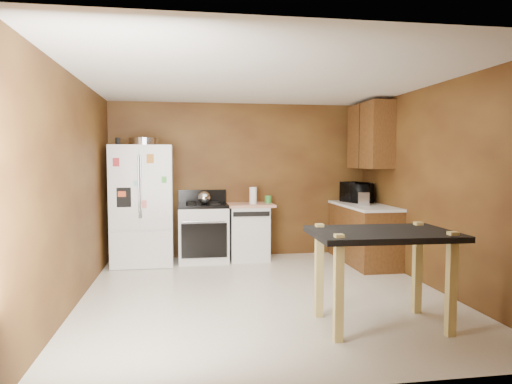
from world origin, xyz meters
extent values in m
plane|color=silver|center=(0.00, 0.00, 0.00)|extent=(4.50, 4.50, 0.00)
plane|color=white|center=(0.00, 0.00, 2.50)|extent=(4.50, 4.50, 0.00)
plane|color=brown|center=(0.00, 2.25, 1.25)|extent=(4.20, 0.00, 4.20)
plane|color=brown|center=(0.00, -2.25, 1.25)|extent=(4.20, 0.00, 4.20)
plane|color=brown|center=(-2.10, 0.00, 1.25)|extent=(0.00, 4.50, 4.50)
plane|color=brown|center=(2.10, 0.00, 1.25)|extent=(0.00, 4.50, 4.50)
cylinder|color=silver|center=(-1.52, 1.87, 1.86)|extent=(0.44, 0.44, 0.11)
cylinder|color=black|center=(-1.88, 1.72, 1.85)|extent=(0.07, 0.07, 0.11)
sphere|color=silver|center=(-0.63, 1.85, 1.00)|extent=(0.20, 0.20, 0.20)
cylinder|color=white|center=(0.14, 1.86, 1.02)|extent=(0.12, 0.12, 0.27)
cylinder|color=green|center=(0.40, 2.01, 0.95)|extent=(0.13, 0.13, 0.12)
cube|color=silver|center=(1.77, 1.40, 1.00)|extent=(0.25, 0.31, 0.20)
imported|color=black|center=(1.81, 1.79, 1.05)|extent=(0.49, 0.61, 0.29)
cube|color=white|center=(-1.55, 1.88, 0.90)|extent=(0.90, 0.75, 1.80)
cube|color=white|center=(-1.78, 1.49, 1.18)|extent=(0.43, 0.02, 1.20)
cube|color=white|center=(-1.32, 1.49, 1.18)|extent=(0.43, 0.02, 1.20)
cube|color=white|center=(-1.55, 1.49, 0.28)|extent=(0.88, 0.02, 0.54)
cube|color=black|center=(-1.78, 1.48, 1.05)|extent=(0.20, 0.01, 0.28)
cylinder|color=silver|center=(-1.56, 1.46, 1.20)|extent=(0.02, 0.02, 0.90)
cylinder|color=silver|center=(-1.54, 1.46, 1.20)|extent=(0.02, 0.02, 0.90)
cube|color=#B92B30|center=(-1.87, 1.46, 1.55)|extent=(0.09, 0.00, 0.12)
cube|color=orange|center=(-1.40, 1.46, 1.60)|extent=(0.10, 0.00, 0.13)
cube|color=#55CA48|center=(-1.21, 1.46, 1.30)|extent=(0.07, 0.00, 0.09)
cube|color=#DE5025|center=(-1.80, 1.46, 1.10)|extent=(0.11, 0.00, 0.08)
cube|color=#FF7F71|center=(-1.50, 1.46, 0.95)|extent=(0.08, 0.00, 0.11)
cube|color=white|center=(-1.25, 1.46, 0.80)|extent=(0.09, 0.00, 0.10)
cube|color=#90D8D0|center=(-1.60, 1.46, 1.25)|extent=(0.07, 0.00, 0.07)
cube|color=white|center=(-0.64, 1.93, 0.42)|extent=(0.76, 0.65, 0.85)
cube|color=black|center=(-0.64, 1.93, 0.88)|extent=(0.76, 0.65, 0.05)
cube|color=black|center=(-0.64, 2.21, 1.00)|extent=(0.76, 0.06, 0.20)
cube|color=black|center=(-0.64, 1.59, 0.38)|extent=(0.68, 0.02, 0.52)
cylinder|color=silver|center=(-0.64, 1.58, 0.67)|extent=(0.62, 0.02, 0.02)
cylinder|color=black|center=(-0.82, 2.08, 0.91)|extent=(0.17, 0.17, 0.02)
cylinder|color=black|center=(-0.46, 2.08, 0.91)|extent=(0.17, 0.17, 0.02)
cylinder|color=black|center=(-0.82, 1.77, 0.91)|extent=(0.17, 0.17, 0.02)
cylinder|color=black|center=(-0.46, 1.77, 0.91)|extent=(0.17, 0.17, 0.02)
cube|color=white|center=(0.08, 1.95, 0.42)|extent=(0.60, 0.60, 0.85)
cube|color=black|center=(0.08, 1.64, 0.76)|extent=(0.56, 0.02, 0.07)
cube|color=tan|center=(0.08, 1.95, 0.87)|extent=(0.78, 0.62, 0.04)
cube|color=brown|center=(1.80, 1.45, 0.43)|extent=(0.60, 1.55, 0.86)
cube|color=white|center=(1.80, 1.45, 0.88)|extent=(0.63, 1.58, 0.04)
cube|color=brown|center=(1.93, 1.55, 1.95)|extent=(0.35, 1.05, 1.00)
cube|color=black|center=(1.75, 1.55, 1.95)|extent=(0.01, 0.01, 1.00)
cube|color=black|center=(0.92, -1.16, 0.89)|extent=(1.34, 0.92, 0.05)
cube|color=tan|center=(0.41, -0.83, 0.47)|extent=(0.08, 0.08, 0.94)
cube|color=tan|center=(1.45, -0.86, 0.47)|extent=(0.08, 0.08, 0.94)
cube|color=tan|center=(0.39, -1.47, 0.47)|extent=(0.08, 0.08, 0.94)
cube|color=tan|center=(1.43, -1.50, 0.47)|extent=(0.08, 0.08, 0.94)
camera|label=1|loc=(-0.92, -5.18, 1.58)|focal=32.00mm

